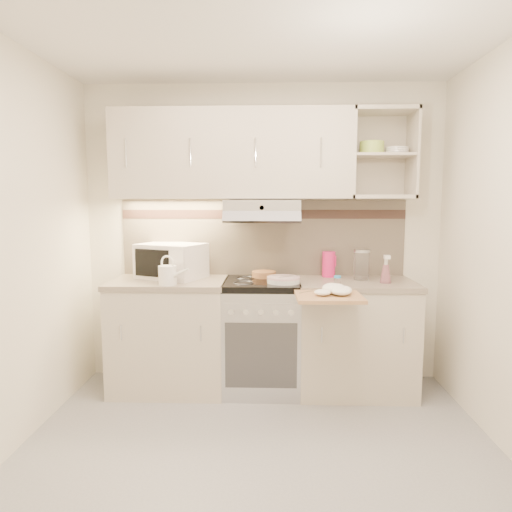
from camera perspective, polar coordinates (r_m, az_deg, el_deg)
The scene contains 17 objects.
ground at distance 2.92m, azimuth 0.25°, elevation -24.66°, with size 3.00×3.00×0.00m, color #97979A.
room_shell at distance 2.86m, azimuth 0.52°, elevation 8.83°, with size 3.04×2.84×2.52m.
base_cabinet_left at distance 3.84m, azimuth -10.69°, elevation -9.88°, with size 0.90×0.60×0.86m, color beige.
worktop_left at distance 3.74m, azimuth -10.85°, elevation -3.26°, with size 0.92×0.62×0.04m, color gray.
base_cabinet_right at distance 3.82m, azimuth 12.24°, elevation -10.04°, with size 0.90×0.60×0.86m, color beige.
worktop_right at distance 3.71m, azimuth 12.41°, elevation -3.37°, with size 0.92×0.62×0.04m, color gray.
electric_range at distance 3.75m, azimuth 0.73°, elevation -9.85°, with size 0.60×0.60×0.90m.
microwave at distance 3.82m, azimuth -10.51°, elevation -0.59°, with size 0.61×0.54×0.28m.
watering_can at distance 3.50m, azimuth -10.89°, elevation -2.27°, with size 0.26×0.17×0.23m.
plate_stack at distance 3.54m, azimuth 3.46°, elevation -2.98°, with size 0.26×0.26×0.05m.
bread_loaf at distance 3.80m, azimuth 1.00°, elevation -2.29°, with size 0.20×0.20×0.05m, color #9D5C3A.
pink_pitcher at distance 3.86m, azimuth 9.09°, elevation -1.00°, with size 0.11×0.11×0.21m.
glass_jar at distance 3.75m, azimuth 13.05°, elevation -1.06°, with size 0.13×0.13×0.25m.
spice_jar at distance 3.46m, azimuth 10.13°, elevation -3.06°, with size 0.05×0.05×0.08m.
spray_bottle at distance 3.67m, azimuth 15.92°, elevation -1.85°, with size 0.09×0.09×0.23m.
cutting_board at distance 3.21m, azimuth 9.06°, elevation -5.01°, with size 0.45×0.41×0.02m, color tan.
dish_towel at distance 3.22m, azimuth 9.67°, elevation -4.08°, with size 0.27×0.23×0.07m, color white, non-canonical shape.
Camera 1 is at (0.07, -2.49, 1.52)m, focal length 32.00 mm.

